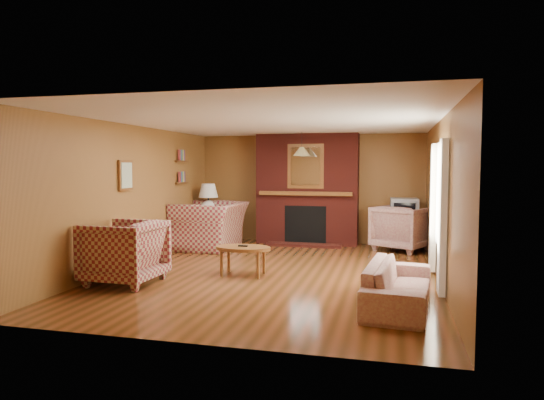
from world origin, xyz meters
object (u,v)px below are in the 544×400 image
(fireplace, at_px, (307,190))
(tv_stand, at_px, (404,236))
(side_table, at_px, (209,230))
(floral_sofa, at_px, (398,284))
(plaid_loveseat, at_px, (210,225))
(floral_armchair, at_px, (402,228))
(crt_tv, at_px, (404,211))
(table_lamp, at_px, (208,198))
(plaid_armchair, at_px, (124,252))
(coffee_table, at_px, (243,250))

(fireplace, xyz_separation_m, tv_stand, (2.05, -0.18, -0.91))
(side_table, bearing_deg, floral_sofa, -44.37)
(plaid_loveseat, xyz_separation_m, floral_armchair, (3.86, 0.68, -0.02))
(floral_armchair, bearing_deg, tv_stand, -73.82)
(tv_stand, xyz_separation_m, crt_tv, (0.00, -0.01, 0.52))
(plaid_loveseat, height_order, floral_armchair, plaid_loveseat)
(table_lamp, bearing_deg, crt_tv, 4.74)
(plaid_armchair, xyz_separation_m, side_table, (-0.15, 3.70, -0.15))
(plaid_loveseat, distance_m, floral_armchair, 3.92)
(floral_armchair, distance_m, table_lamp, 4.15)
(fireplace, height_order, floral_sofa, fireplace)
(fireplace, distance_m, coffee_table, 3.44)
(plaid_armchair, xyz_separation_m, floral_sofa, (3.85, -0.21, -0.20))
(fireplace, bearing_deg, table_lamp, -165.71)
(plaid_loveseat, bearing_deg, tv_stand, 102.93)
(coffee_table, height_order, table_lamp, table_lamp)
(crt_tv, bearing_deg, fireplace, 174.70)
(floral_sofa, relative_size, side_table, 2.93)
(floral_armchair, distance_m, coffee_table, 3.81)
(plaid_armchair, relative_size, floral_sofa, 0.56)
(fireplace, distance_m, floral_armchair, 2.17)
(plaid_armchair, distance_m, table_lamp, 3.75)
(floral_armchair, xyz_separation_m, tv_stand, (0.04, 0.20, -0.19))
(plaid_armchair, height_order, side_table, plaid_armchair)
(fireplace, distance_m, crt_tv, 2.10)
(coffee_table, height_order, crt_tv, crt_tv)
(fireplace, bearing_deg, crt_tv, -5.30)
(plaid_loveseat, height_order, floral_sofa, plaid_loveseat)
(fireplace, distance_m, table_lamp, 2.17)
(side_table, bearing_deg, coffee_table, -59.10)
(side_table, bearing_deg, crt_tv, 4.74)
(coffee_table, relative_size, tv_stand, 1.62)
(tv_stand, relative_size, crt_tv, 0.95)
(fireplace, xyz_separation_m, plaid_armchair, (-1.95, -4.24, -0.72))
(plaid_armchair, height_order, coffee_table, plaid_armchair)
(plaid_armchair, bearing_deg, tv_stand, 137.18)
(floral_sofa, relative_size, coffee_table, 2.06)
(side_table, xyz_separation_m, crt_tv, (4.15, 0.34, 0.48))
(tv_stand, bearing_deg, floral_sofa, -96.40)
(side_table, bearing_deg, plaid_armchair, -87.68)
(coffee_table, bearing_deg, tv_stand, 51.58)
(floral_sofa, height_order, table_lamp, table_lamp)
(plaid_armchair, bearing_deg, table_lamp, -175.87)
(plaid_armchair, distance_m, crt_tv, 5.70)
(plaid_loveseat, bearing_deg, fireplace, 120.19)
(coffee_table, height_order, tv_stand, tv_stand)
(plaid_armchair, relative_size, floral_armchair, 1.01)
(coffee_table, relative_size, table_lamp, 1.24)
(table_lamp, bearing_deg, floral_sofa, -44.37)
(side_table, xyz_separation_m, table_lamp, (0.00, 0.00, 0.70))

